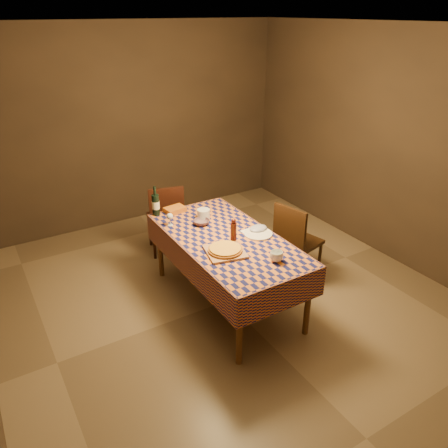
# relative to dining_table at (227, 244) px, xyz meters

# --- Properties ---
(room) EXTENTS (5.00, 5.10, 2.70)m
(room) POSITION_rel_dining_table_xyz_m (0.00, 0.00, 0.66)
(room) COLOR brown
(room) RESTS_ON ground
(dining_table) EXTENTS (0.94, 1.84, 0.77)m
(dining_table) POSITION_rel_dining_table_xyz_m (0.00, 0.00, 0.00)
(dining_table) COLOR brown
(dining_table) RESTS_ON ground
(cutting_board) EXTENTS (0.41, 0.41, 0.02)m
(cutting_board) POSITION_rel_dining_table_xyz_m (-0.17, -0.25, 0.09)
(cutting_board) COLOR #AA764F
(cutting_board) RESTS_ON dining_table
(pizza) EXTENTS (0.41, 0.41, 0.03)m
(pizza) POSITION_rel_dining_table_xyz_m (-0.17, -0.25, 0.11)
(pizza) COLOR brown
(pizza) RESTS_ON cutting_board
(pepper_mill) EXTENTS (0.07, 0.07, 0.25)m
(pepper_mill) POSITION_rel_dining_table_xyz_m (0.01, -0.11, 0.19)
(pepper_mill) COLOR #451510
(pepper_mill) RESTS_ON dining_table
(bowl) EXTENTS (0.18, 0.18, 0.05)m
(bowl) POSITION_rel_dining_table_xyz_m (-0.07, 0.39, 0.10)
(bowl) COLOR #664955
(bowl) RESTS_ON dining_table
(wine_glass) EXTENTS (0.08, 0.08, 0.14)m
(wine_glass) POSITION_rel_dining_table_xyz_m (-0.36, 0.54, 0.17)
(wine_glass) COLOR silver
(wine_glass) RESTS_ON dining_table
(wine_bottle) EXTENTS (0.09, 0.09, 0.33)m
(wine_bottle) POSITION_rel_dining_table_xyz_m (-0.38, 0.86, 0.20)
(wine_bottle) COLOR black
(wine_bottle) RESTS_ON dining_table
(deli_tub) EXTENTS (0.16, 0.16, 0.11)m
(deli_tub) POSITION_rel_dining_table_xyz_m (0.01, 0.49, 0.13)
(deli_tub) COLOR silver
(deli_tub) RESTS_ON dining_table
(takeout_container) EXTENTS (0.24, 0.18, 0.06)m
(takeout_container) POSITION_rel_dining_table_xyz_m (-0.17, 0.82, 0.10)
(takeout_container) COLOR #B15E17
(takeout_container) RESTS_ON dining_table
(white_plate) EXTENTS (0.30, 0.30, 0.02)m
(white_plate) POSITION_rel_dining_table_xyz_m (0.31, -0.11, 0.08)
(white_plate) COLOR white
(white_plate) RESTS_ON dining_table
(tumbler) EXTENTS (0.12, 0.12, 0.09)m
(tumbler) POSITION_rel_dining_table_xyz_m (0.15, -0.61, 0.12)
(tumbler) COLOR white
(tumbler) RESTS_ON dining_table
(flour_patch) EXTENTS (0.25, 0.20, 0.00)m
(flour_patch) POSITION_rel_dining_table_xyz_m (0.31, -0.04, 0.08)
(flour_patch) COLOR white
(flour_patch) RESTS_ON dining_table
(flour_bag) EXTENTS (0.22, 0.19, 0.06)m
(flour_bag) POSITION_rel_dining_table_xyz_m (0.35, -0.04, 0.10)
(flour_bag) COLOR #9399BC
(flour_bag) RESTS_ON dining_table
(chair_far) EXTENTS (0.51, 0.52, 0.93)m
(chair_far) POSITION_rel_dining_table_xyz_m (-0.10, 1.27, -0.17)
(chair_far) COLOR black
(chair_far) RESTS_ON ground
(chair_right) EXTENTS (0.51, 0.51, 0.93)m
(chair_right) POSITION_rel_dining_table_xyz_m (0.88, -0.01, -0.17)
(chair_right) COLOR black
(chair_right) RESTS_ON ground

